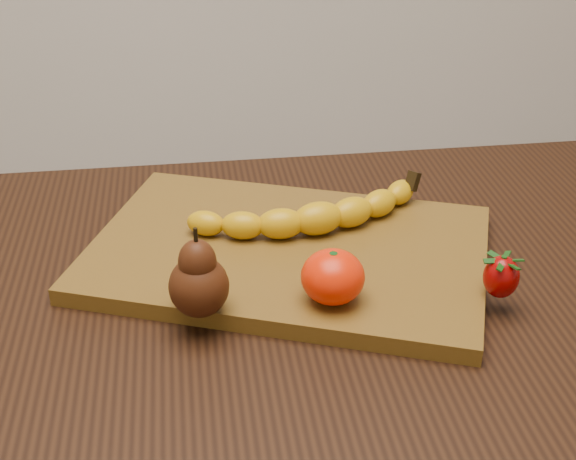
{
  "coord_description": "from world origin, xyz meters",
  "views": [
    {
      "loc": [
        -0.14,
        -0.73,
        1.25
      ],
      "look_at": [
        -0.03,
        0.06,
        0.8
      ],
      "focal_mm": 50.0,
      "sensor_mm": 36.0,
      "label": 1
    }
  ],
  "objects": [
    {
      "name": "cutting_board",
      "position": [
        -0.03,
        0.06,
        0.77
      ],
      "size": [
        0.53,
        0.44,
        0.02
      ],
      "primitive_type": "cube",
      "rotation": [
        0.0,
        0.0,
        -0.37
      ],
      "color": "brown",
      "rests_on": "table"
    },
    {
      "name": "mandarin",
      "position": [
        -0.0,
        -0.06,
        0.81
      ],
      "size": [
        0.09,
        0.09,
        0.06
      ],
      "primitive_type": "ellipsoid",
      "rotation": [
        0.0,
        0.0,
        0.41
      ],
      "color": "#FF2502",
      "rests_on": "cutting_board"
    },
    {
      "name": "strawberry",
      "position": [
        0.17,
        -0.07,
        0.8
      ],
      "size": [
        0.04,
        0.04,
        0.05
      ],
      "primitive_type": null,
      "rotation": [
        0.0,
        0.0,
        -0.08
      ],
      "color": "#920404",
      "rests_on": "cutting_board"
    },
    {
      "name": "pear",
      "position": [
        -0.14,
        -0.06,
        0.83
      ],
      "size": [
        0.08,
        0.08,
        0.09
      ],
      "primitive_type": null,
      "rotation": [
        0.0,
        0.0,
        -0.32
      ],
      "color": "#431D0A",
      "rests_on": "cutting_board"
    },
    {
      "name": "table",
      "position": [
        0.0,
        0.0,
        0.66
      ],
      "size": [
        1.0,
        0.7,
        0.76
      ],
      "color": "black",
      "rests_on": "ground"
    },
    {
      "name": "banana",
      "position": [
        0.01,
        0.08,
        0.8
      ],
      "size": [
        0.26,
        0.11,
        0.04
      ],
      "primitive_type": null,
      "rotation": [
        0.0,
        0.0,
        0.19
      ],
      "color": "#DDA80A",
      "rests_on": "cutting_board"
    }
  ]
}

